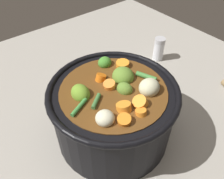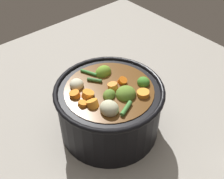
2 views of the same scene
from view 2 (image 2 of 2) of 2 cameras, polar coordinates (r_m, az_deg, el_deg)
ground_plane at (r=0.75m, az=-0.50°, el=-7.57°), size 1.10×1.10×0.00m
cooking_pot at (r=0.70m, az=-0.53°, el=-3.71°), size 0.26×0.26×0.16m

